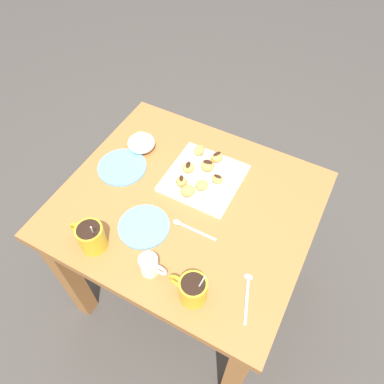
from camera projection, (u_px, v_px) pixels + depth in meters
name	position (u px, v px, depth m)	size (l,w,h in m)	color
ground_plane	(188.00, 285.00, 1.91)	(8.00, 8.00, 0.00)	#423D38
dining_table	(187.00, 224.00, 1.44)	(0.89, 0.79, 0.74)	#A36633
pastry_plate_square	(204.00, 178.00, 1.38)	(0.27, 0.27, 0.02)	white
coffee_mug_mustard_left	(192.00, 289.00, 1.07)	(0.12, 0.08, 0.14)	gold
coffee_mug_mustard_right	(91.00, 236.00, 1.18)	(0.13, 0.09, 0.15)	gold
cream_pitcher_white	(149.00, 265.00, 1.13)	(0.10, 0.06, 0.07)	white
ice_cream_bowl	(141.00, 142.00, 1.46)	(0.11, 0.11, 0.08)	white
saucer_sky_left	(144.00, 227.00, 1.25)	(0.18, 0.18, 0.01)	#66A8DB
saucer_sky_right	(122.00, 167.00, 1.42)	(0.19, 0.19, 0.01)	#66A8DB
loose_spoon_near_saucer	(247.00, 292.00, 1.12)	(0.07, 0.15, 0.01)	silver
loose_spoon_by_plate	(189.00, 228.00, 1.25)	(0.16, 0.02, 0.01)	silver
beignet_0	(188.00, 168.00, 1.38)	(0.05, 0.05, 0.03)	#D19347
chocolate_drizzle_0	(188.00, 165.00, 1.37)	(0.03, 0.02, 0.01)	black
beignet_1	(188.00, 191.00, 1.31)	(0.05, 0.05, 0.04)	#D19347
beignet_2	(217.00, 179.00, 1.35)	(0.04, 0.04, 0.03)	#D19347
chocolate_drizzle_2	(218.00, 176.00, 1.34)	(0.03, 0.01, 0.01)	black
beignet_3	(181.00, 182.00, 1.33)	(0.04, 0.04, 0.04)	#D19347
chocolate_drizzle_3	(181.00, 178.00, 1.32)	(0.03, 0.01, 0.01)	black
beignet_4	(202.00, 185.00, 1.33)	(0.05, 0.04, 0.03)	#D19347
beignet_5	(207.00, 165.00, 1.38)	(0.05, 0.06, 0.04)	#D19347
chocolate_drizzle_5	(207.00, 162.00, 1.37)	(0.04, 0.02, 0.01)	black
beignet_6	(217.00, 157.00, 1.41)	(0.05, 0.04, 0.04)	#D19347
chocolate_drizzle_6	(217.00, 154.00, 1.39)	(0.03, 0.01, 0.01)	black
beignet_7	(199.00, 150.00, 1.43)	(0.04, 0.05, 0.03)	#D19347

